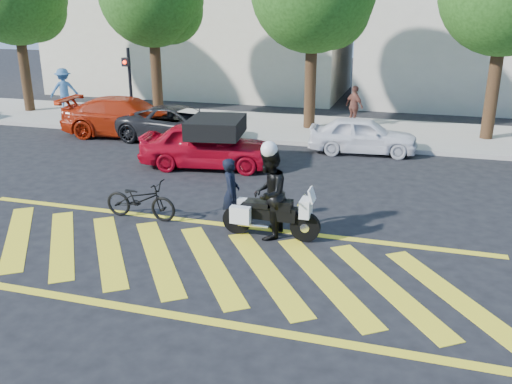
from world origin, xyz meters
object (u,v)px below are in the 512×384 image
(parked_mid_right, at_px, (363,135))
(officer_moto, at_px, (269,194))
(parked_mid_left, at_px, (181,124))
(officer_bike, at_px, (231,193))
(parked_left, at_px, (128,117))
(police_motorcycle, at_px, (269,214))
(red_convertible, at_px, (207,145))
(bicycle, at_px, (140,200))

(parked_mid_right, bearing_deg, officer_moto, 166.25)
(parked_mid_left, xyz_separation_m, parked_mid_right, (6.47, 0.24, -0.03))
(officer_bike, distance_m, parked_mid_left, 8.28)
(parked_mid_left, bearing_deg, parked_left, 88.17)
(officer_moto, distance_m, parked_mid_left, 9.12)
(police_motorcycle, xyz_separation_m, parked_mid_left, (-5.34, 7.40, 0.13))
(police_motorcycle, height_order, red_convertible, red_convertible)
(parked_mid_left, distance_m, parked_mid_right, 6.47)
(officer_bike, distance_m, parked_mid_right, 7.57)
(officer_moto, xyz_separation_m, parked_mid_right, (1.14, 7.64, -0.36))
(parked_mid_left, bearing_deg, officer_moto, -139.56)
(police_motorcycle, relative_size, parked_left, 0.42)
(officer_moto, distance_m, parked_mid_right, 7.73)
(police_motorcycle, height_order, parked_mid_left, parked_mid_left)
(police_motorcycle, bearing_deg, officer_bike, 159.49)
(officer_bike, distance_m, police_motorcycle, 1.07)
(officer_moto, bearing_deg, parked_left, -135.05)
(officer_bike, relative_size, red_convertible, 0.38)
(officer_bike, xyz_separation_m, red_convertible, (-2.22, 4.21, -0.09))
(officer_bike, height_order, officer_moto, officer_moto)
(officer_moto, xyz_separation_m, parked_mid_left, (-5.32, 7.40, -0.33))
(officer_bike, bearing_deg, bicycle, 78.44)
(officer_moto, bearing_deg, bicycle, -93.02)
(officer_bike, bearing_deg, red_convertible, 11.17)
(officer_bike, xyz_separation_m, officer_moto, (0.96, -0.37, 0.19))
(police_motorcycle, bearing_deg, parked_left, 135.00)
(bicycle, bearing_deg, officer_bike, -83.69)
(officer_moto, relative_size, red_convertible, 0.48)
(parked_mid_right, bearing_deg, parked_left, 84.64)
(officer_bike, relative_size, parked_mid_right, 0.44)
(officer_bike, distance_m, parked_left, 9.84)
(bicycle, bearing_deg, police_motorcycle, -92.06)
(police_motorcycle, height_order, parked_mid_right, parked_mid_right)
(red_convertible, xyz_separation_m, parked_mid_right, (4.32, 3.06, -0.08))
(red_convertible, distance_m, parked_mid_right, 5.30)
(police_motorcycle, xyz_separation_m, red_convertible, (-3.19, 4.58, 0.18))
(bicycle, height_order, red_convertible, red_convertible)
(police_motorcycle, height_order, officer_moto, officer_moto)
(parked_mid_left, bearing_deg, police_motorcycle, -139.49)
(police_motorcycle, xyz_separation_m, parked_left, (-7.59, 7.66, 0.22))
(bicycle, bearing_deg, red_convertible, 2.29)
(officer_moto, height_order, parked_left, officer_moto)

